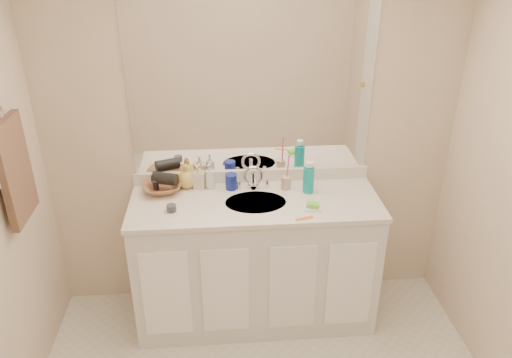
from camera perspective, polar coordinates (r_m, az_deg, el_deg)
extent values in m
cube|color=beige|center=(3.14, -0.49, 5.11)|extent=(2.60, 0.02, 2.40)
cube|color=silver|center=(3.27, -0.07, -9.43)|extent=(1.50, 0.55, 0.85)
cube|color=silver|center=(3.03, -0.08, -2.70)|extent=(1.52, 0.57, 0.03)
cube|color=silver|center=(3.24, -0.45, 0.40)|extent=(1.52, 0.03, 0.08)
cylinder|color=beige|center=(3.02, -0.05, -2.84)|extent=(0.37, 0.37, 0.02)
cylinder|color=silver|center=(3.14, -0.31, -0.16)|extent=(0.02, 0.02, 0.11)
cube|color=white|center=(3.02, -0.50, 11.43)|extent=(1.48, 0.01, 1.20)
cylinder|color=navy|center=(3.14, -2.86, -0.29)|extent=(0.09, 0.09, 0.10)
cylinder|color=tan|center=(3.15, 3.43, -0.44)|extent=(0.07, 0.07, 0.08)
cylinder|color=#ED3E92|center=(3.10, 3.67, 1.35)|extent=(0.02, 0.04, 0.18)
cylinder|color=#0D9B9D|center=(3.11, 6.02, -0.10)|extent=(0.09, 0.09, 0.16)
cube|color=white|center=(2.96, 6.50, -3.28)|extent=(0.11, 0.10, 0.01)
cube|color=#6BCA31|center=(2.95, 6.52, -2.97)|extent=(0.08, 0.07, 0.03)
cube|color=orange|center=(2.85, 5.57, -4.49)|extent=(0.11, 0.05, 0.00)
cylinder|color=#37373E|center=(2.95, -9.65, -3.30)|extent=(0.07, 0.07, 0.04)
imported|color=silver|center=(3.15, -5.26, 0.35)|extent=(0.08, 0.08, 0.17)
imported|color=beige|center=(3.16, -6.48, 0.35)|extent=(0.09, 0.09, 0.16)
imported|color=gold|center=(3.18, -7.95, 0.34)|extent=(0.13, 0.13, 0.16)
imported|color=brown|center=(3.17, -10.63, -0.93)|extent=(0.27, 0.27, 0.06)
cylinder|color=black|center=(3.14, -10.36, 0.07)|extent=(0.17, 0.12, 0.08)
cube|color=#453025|center=(2.83, -25.79, 0.88)|extent=(0.04, 0.32, 0.55)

